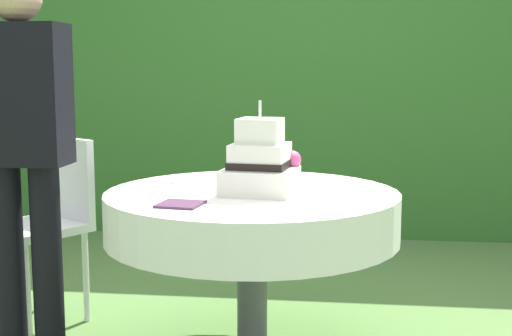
# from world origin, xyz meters

# --- Properties ---
(foliage_hedge) EXTENTS (6.09, 0.47, 2.35)m
(foliage_hedge) POSITION_xyz_m (0.00, 2.48, 1.17)
(foliage_hedge) COLOR #336628
(foliage_hedge) RESTS_ON ground_plane
(cake_table) EXTENTS (1.20, 1.20, 0.73)m
(cake_table) POSITION_xyz_m (0.00, 0.00, 0.62)
(cake_table) COLOR #4C4C51
(cake_table) RESTS_ON ground_plane
(wedding_cake) EXTENTS (0.32, 0.31, 0.37)m
(wedding_cake) POSITION_xyz_m (0.04, -0.03, 0.85)
(wedding_cake) COLOR white
(wedding_cake) RESTS_ON cake_table
(serving_plate_near) EXTENTS (0.13, 0.13, 0.01)m
(serving_plate_near) POSITION_xyz_m (-0.33, 0.19, 0.73)
(serving_plate_near) COLOR white
(serving_plate_near) RESTS_ON cake_table
(serving_plate_far) EXTENTS (0.11, 0.11, 0.01)m
(serving_plate_far) POSITION_xyz_m (0.33, 0.13, 0.73)
(serving_plate_far) COLOR white
(serving_plate_far) RESTS_ON cake_table
(napkin_stack) EXTENTS (0.17, 0.17, 0.01)m
(napkin_stack) POSITION_xyz_m (-0.22, -0.32, 0.73)
(napkin_stack) COLOR #4C2D47
(napkin_stack) RESTS_ON cake_table
(garden_chair) EXTENTS (0.55, 0.55, 0.89)m
(garden_chair) POSITION_xyz_m (-1.04, 0.40, 0.54)
(garden_chair) COLOR white
(garden_chair) RESTS_ON ground_plane
(standing_person) EXTENTS (0.36, 0.20, 1.60)m
(standing_person) POSITION_xyz_m (-0.89, -0.19, 0.93)
(standing_person) COLOR black
(standing_person) RESTS_ON ground_plane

